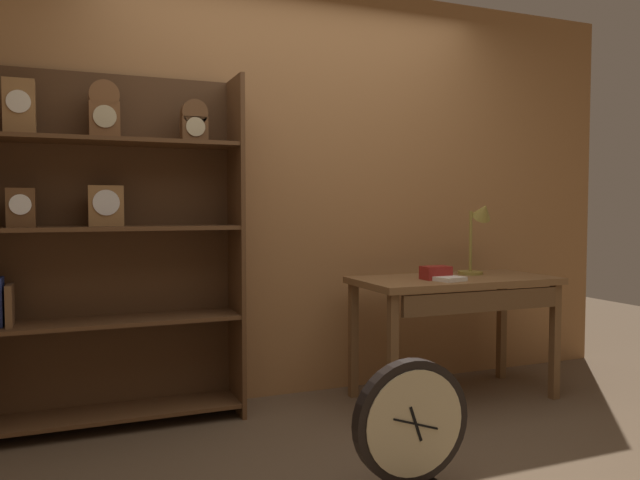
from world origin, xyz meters
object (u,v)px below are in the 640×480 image
(desk_lamp, at_px, (479,228))
(workbench, at_px, (457,293))
(open_repair_manual, at_px, (444,278))
(bookshelf, at_px, (104,244))
(round_clock_large, at_px, (411,425))
(toolbox_small, at_px, (436,273))

(desk_lamp, bearing_deg, workbench, -157.26)
(open_repair_manual, bearing_deg, workbench, 17.36)
(bookshelf, bearing_deg, round_clock_large, -49.28)
(bookshelf, distance_m, round_clock_large, 1.88)
(round_clock_large, bearing_deg, toolbox_small, 52.69)
(desk_lamp, bearing_deg, bookshelf, 174.24)
(toolbox_small, bearing_deg, open_repair_manual, -68.79)
(bookshelf, relative_size, round_clock_large, 3.43)
(workbench, relative_size, open_repair_manual, 5.64)
(toolbox_small, relative_size, round_clock_large, 0.30)
(workbench, relative_size, round_clock_large, 2.21)
(round_clock_large, bearing_deg, desk_lamp, 43.69)
(bookshelf, height_order, open_repair_manual, bookshelf)
(workbench, xyz_separation_m, open_repair_manual, (-0.15, -0.08, 0.11))
(desk_lamp, xyz_separation_m, open_repair_manual, (-0.38, -0.18, -0.29))
(bookshelf, bearing_deg, desk_lamp, -5.76)
(desk_lamp, relative_size, open_repair_manual, 2.20)
(toolbox_small, bearing_deg, workbench, 8.56)
(desk_lamp, relative_size, toolbox_small, 2.88)
(desk_lamp, height_order, toolbox_small, desk_lamp)
(workbench, bearing_deg, open_repair_manual, -150.22)
(open_repair_manual, bearing_deg, round_clock_large, -142.31)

